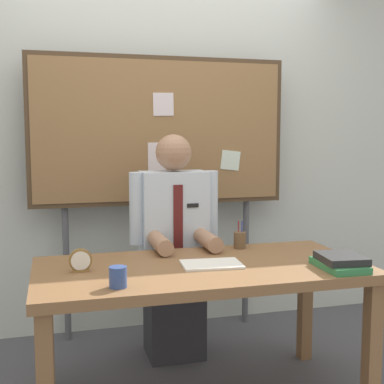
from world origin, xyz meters
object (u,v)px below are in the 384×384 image
desk_clock (80,261)px  pen_holder (240,240)px  person (174,255)px  desk (202,282)px  coffee_mug (118,277)px  bulletin_board (160,134)px  open_notebook (211,264)px  book_stack (340,262)px

desk_clock → pen_holder: (0.91, 0.28, -0.00)m
person → pen_holder: 0.45m
person → desk: bearing=-90.0°
desk → desk_clock: size_ratio=14.82×
coffee_mug → pen_holder: size_ratio=0.57×
desk → bulletin_board: bulletin_board is taller
open_notebook → desk_clock: 0.64m
book_stack → coffee_mug: (-1.09, -0.02, 0.01)m
bulletin_board → desk_clock: (-0.59, -0.96, -0.60)m
coffee_mug → book_stack: bearing=1.2°
book_stack → desk_clock: (-1.23, 0.28, 0.02)m
open_notebook → desk: bearing=156.5°
desk_clock → bulletin_board: bearing=58.2°
desk → coffee_mug: size_ratio=18.08×
book_stack → desk_clock: 1.26m
person → coffee_mug: (-0.45, -0.86, 0.13)m
pen_holder → coffee_mug: bearing=-143.2°
desk_clock → pen_holder: pen_holder is taller
open_notebook → pen_holder: (0.27, 0.33, 0.04)m
book_stack → open_notebook: (-0.59, 0.23, -0.03)m
open_notebook → desk_clock: bearing=175.3°
coffee_mug → bulletin_board: bearing=70.2°
pen_holder → desk_clock: bearing=-163.1°
person → book_stack: person is taller
person → pen_holder: person is taller
person → bulletin_board: (0.00, 0.39, 0.74)m
book_stack → pen_holder: (-0.31, 0.56, 0.02)m
desk_clock → coffee_mug: bearing=-65.0°
desk_clock → pen_holder: bearing=16.9°
person → pen_holder: bearing=-41.6°
pen_holder → person: bearing=138.4°
open_notebook → pen_holder: pen_holder is taller
coffee_mug → pen_holder: (0.77, 0.58, 0.00)m
coffee_mug → pen_holder: 0.97m
bulletin_board → open_notebook: bearing=-87.4°
desk → person: bearing=90.0°
person → book_stack: size_ratio=4.68×
book_stack → open_notebook: bearing=159.0°
person → open_notebook: person is taller
coffee_mug → pen_holder: pen_holder is taller
pen_holder → book_stack: bearing=-60.6°
open_notebook → pen_holder: size_ratio=1.85×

